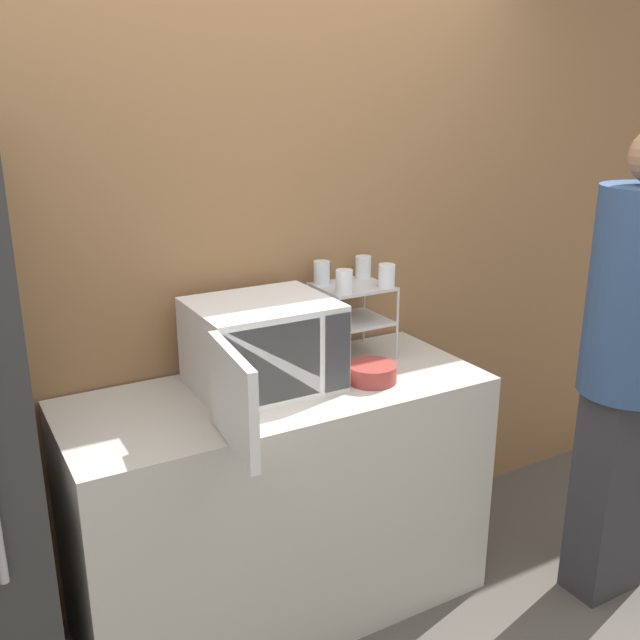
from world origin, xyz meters
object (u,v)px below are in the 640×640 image
object	(u,v)px
bowl	(372,373)
glass_front_right	(387,276)
glass_back_left	(322,272)
person	(631,350)
dish_rack	(352,305)
glass_back_right	(363,267)
microwave	(261,347)
glass_front_left	(344,282)

from	to	relation	value
bowl	glass_front_right	bearing A→B (deg)	44.88
glass_back_left	person	world-z (taller)	person
glass_front_right	dish_rack	bearing A→B (deg)	139.38
glass_back_right	glass_front_right	xyz separation A→B (m)	(0.00, -0.17, 0.00)
glass_front_right	bowl	size ratio (longest dim) A/B	0.49
dish_rack	glass_front_right	xyz separation A→B (m)	(0.10, -0.09, 0.13)
dish_rack	person	xyz separation A→B (m)	(0.78, -0.71, -0.10)
microwave	glass_front_left	bearing A→B (deg)	6.99
microwave	glass_front_left	world-z (taller)	glass_front_left
glass_front_right	person	xyz separation A→B (m)	(0.68, -0.62, -0.23)
glass_back_right	glass_front_right	world-z (taller)	same
glass_back_right	glass_back_left	bearing A→B (deg)	178.65
microwave	person	world-z (taller)	person
glass_front_right	glass_back_left	world-z (taller)	same
glass_front_left	person	bearing A→B (deg)	-35.55
glass_front_left	glass_front_right	xyz separation A→B (m)	(0.19, -0.00, 0.00)
person	dish_rack	bearing A→B (deg)	137.80
microwave	bowl	size ratio (longest dim) A/B	4.25
microwave	dish_rack	bearing A→B (deg)	15.84
glass_front_left	glass_front_right	bearing A→B (deg)	-0.61
microwave	dish_rack	world-z (taller)	microwave
glass_front_left	glass_front_right	distance (m)	0.19
dish_rack	glass_front_right	world-z (taller)	glass_front_right
glass_front_right	bowl	xyz separation A→B (m)	(-0.18, -0.18, -0.31)
microwave	person	size ratio (longest dim) A/B	0.43
glass_back_left	person	xyz separation A→B (m)	(0.87, -0.79, -0.23)
dish_rack	person	bearing A→B (deg)	-42.20
glass_back_right	person	xyz separation A→B (m)	(0.68, -0.79, -0.23)
dish_rack	glass_back_left	world-z (taller)	glass_back_left
glass_back_right	bowl	distance (m)	0.50
glass_front_right	microwave	bearing A→B (deg)	-175.60
person	microwave	bearing A→B (deg)	155.05
dish_rack	person	size ratio (longest dim) A/B	0.16
microwave	bowl	bearing A→B (deg)	-19.93
glass_front_right	bowl	distance (m)	0.40
glass_front_left	bowl	world-z (taller)	glass_front_left
glass_front_left	glass_back_right	size ratio (longest dim) A/B	1.00
glass_front_left	person	distance (m)	1.09
glass_front_right	glass_front_left	bearing A→B (deg)	179.39
dish_rack	person	distance (m)	1.06
glass_back_right	glass_front_right	size ratio (longest dim) A/B	1.00
glass_front_left	glass_back_right	xyz separation A→B (m)	(0.19, 0.16, 0.00)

